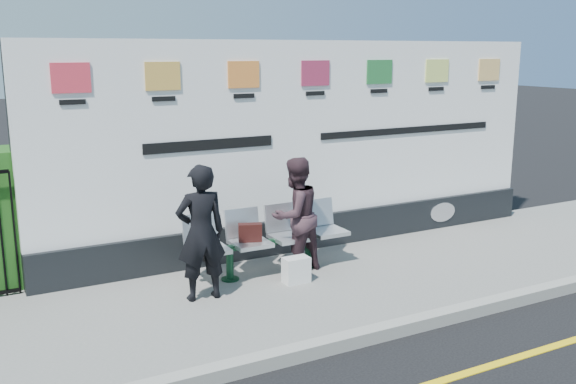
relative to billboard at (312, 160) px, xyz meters
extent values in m
plane|color=black|center=(-0.50, -3.85, -1.42)|extent=(80.00, 80.00, 0.00)
cube|color=slate|center=(-0.50, -1.35, -1.36)|extent=(14.00, 3.00, 0.12)
cube|color=gray|center=(-0.50, -2.85, -1.35)|extent=(14.00, 0.18, 0.14)
cube|color=yellow|center=(-0.50, -3.85, -1.42)|extent=(14.00, 0.10, 0.01)
cube|color=black|center=(0.00, 0.00, -1.05)|extent=(8.00, 0.30, 0.50)
cube|color=white|center=(0.00, 0.00, 0.45)|extent=(8.00, 0.14, 2.50)
imported|color=black|center=(-2.17, -1.18, -0.50)|extent=(0.60, 0.41, 1.61)
imported|color=#3A262D|center=(-0.74, -0.85, -0.54)|extent=(0.87, 0.75, 1.53)
cube|color=black|center=(-1.35, -0.76, -0.71)|extent=(0.32, 0.22, 0.23)
cube|color=silver|center=(-0.93, -1.23, -1.14)|extent=(0.33, 0.20, 0.33)
camera|label=1|loc=(-4.64, -7.93, 1.57)|focal=40.00mm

